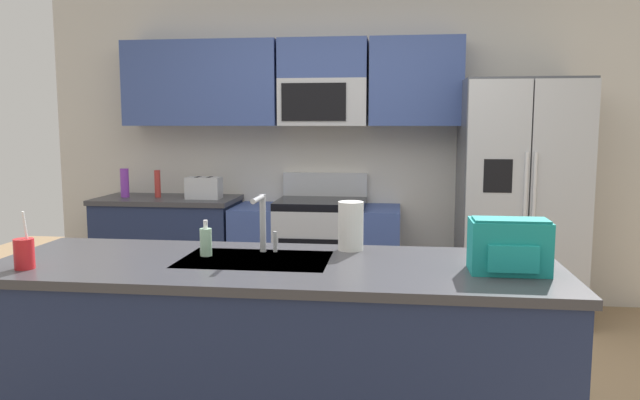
% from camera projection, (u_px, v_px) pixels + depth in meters
% --- Properties ---
extents(kitchen_wall_unit, '(5.20, 0.43, 2.60)m').
position_uv_depth(kitchen_wall_unit, '(329.00, 129.00, 5.17)').
color(kitchen_wall_unit, beige).
rests_on(kitchen_wall_unit, ground).
extents(back_counter, '(1.17, 0.63, 0.90)m').
position_uv_depth(back_counter, '(169.00, 249.00, 5.19)').
color(back_counter, '#1E2A4D').
rests_on(back_counter, ground).
extents(range_oven, '(1.36, 0.61, 1.10)m').
position_uv_depth(range_oven, '(317.00, 254.00, 5.03)').
color(range_oven, '#B7BABF').
rests_on(range_oven, ground).
extents(refrigerator, '(0.90, 0.76, 1.85)m').
position_uv_depth(refrigerator, '(519.00, 201.00, 4.70)').
color(refrigerator, '#4C4F54').
rests_on(refrigerator, ground).
extents(island_counter, '(2.54, 0.88, 0.90)m').
position_uv_depth(island_counter, '(275.00, 358.00, 2.79)').
color(island_counter, '#1E2A4D').
rests_on(island_counter, ground).
extents(toaster, '(0.28, 0.16, 0.18)m').
position_uv_depth(toaster, '(204.00, 188.00, 5.03)').
color(toaster, '#B7BABF').
rests_on(toaster, back_counter).
extents(pepper_mill, '(0.05, 0.05, 0.23)m').
position_uv_depth(pepper_mill, '(158.00, 184.00, 5.13)').
color(pepper_mill, '#B2332D').
rests_on(pepper_mill, back_counter).
extents(bottle_purple, '(0.07, 0.07, 0.24)m').
position_uv_depth(bottle_purple, '(125.00, 183.00, 5.14)').
color(bottle_purple, purple).
rests_on(bottle_purple, back_counter).
extents(sink_faucet, '(0.09, 0.21, 0.28)m').
position_uv_depth(sink_faucet, '(263.00, 218.00, 2.91)').
color(sink_faucet, '#B7BABF').
rests_on(sink_faucet, island_counter).
extents(drink_cup_red, '(0.08, 0.08, 0.25)m').
position_uv_depth(drink_cup_red, '(24.00, 253.00, 2.60)').
color(drink_cup_red, red).
rests_on(drink_cup_red, island_counter).
extents(soap_dispenser, '(0.06, 0.06, 0.17)m').
position_uv_depth(soap_dispenser, '(206.00, 242.00, 2.85)').
color(soap_dispenser, '#A5D8B2').
rests_on(soap_dispenser, island_counter).
extents(paper_towel_roll, '(0.12, 0.12, 0.24)m').
position_uv_depth(paper_towel_roll, '(351.00, 226.00, 2.98)').
color(paper_towel_roll, white).
rests_on(paper_towel_roll, island_counter).
extents(backpack, '(0.32, 0.22, 0.23)m').
position_uv_depth(backpack, '(509.00, 245.00, 2.53)').
color(backpack, teal).
rests_on(backpack, island_counter).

